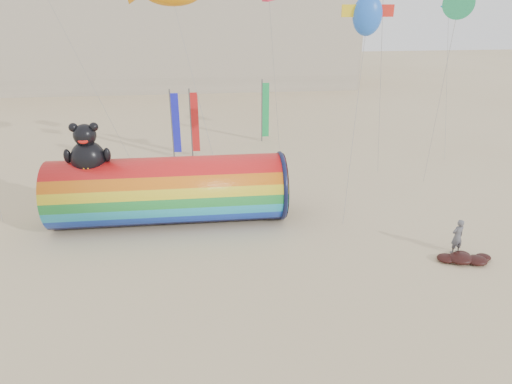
{
  "coord_description": "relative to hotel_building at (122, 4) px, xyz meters",
  "views": [
    {
      "loc": [
        -1.82,
        -19.37,
        11.58
      ],
      "look_at": [
        0.5,
        1.5,
        2.4
      ],
      "focal_mm": 32.0,
      "sensor_mm": 36.0,
      "label": 1
    }
  ],
  "objects": [
    {
      "name": "kite_handler",
      "position": [
        21.88,
        -47.38,
        -9.42
      ],
      "size": [
        0.73,
        0.56,
        1.78
      ],
      "primitive_type": "imported",
      "rotation": [
        0.0,
        0.0,
        3.36
      ],
      "color": "#56565D",
      "rests_on": "ground"
    },
    {
      "name": "windsock_assembly",
      "position": [
        7.98,
        -42.38,
        -8.4
      ],
      "size": [
        12.49,
        3.8,
        5.76
      ],
      "color": "red",
      "rests_on": "ground"
    },
    {
      "name": "festival_banners",
      "position": [
        10.7,
        -30.47,
        -7.67
      ],
      "size": [
        7.84,
        3.47,
        5.2
      ],
      "color": "#59595E",
      "rests_on": "ground"
    },
    {
      "name": "hotel_building",
      "position": [
        0.0,
        0.0,
        0.0
      ],
      "size": [
        60.4,
        15.4,
        20.6
      ],
      "color": "#B7AD99",
      "rests_on": "ground"
    },
    {
      "name": "ground",
      "position": [
        12.0,
        -45.95,
        -10.31
      ],
      "size": [
        160.0,
        160.0,
        0.0
      ],
      "primitive_type": "plane",
      "color": "#CCB58C",
      "rests_on": "ground"
    },
    {
      "name": "fabric_bundle",
      "position": [
        21.91,
        -48.18,
        -10.14
      ],
      "size": [
        2.62,
        1.35,
        0.41
      ],
      "color": "#3B0F0A",
      "rests_on": "ground"
    }
  ]
}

